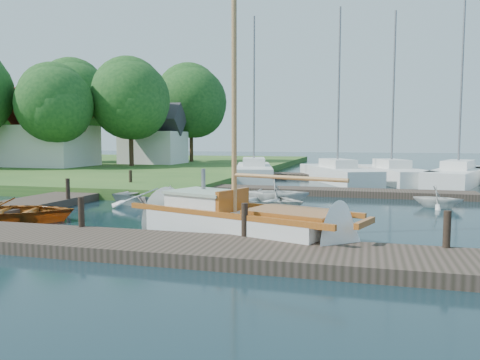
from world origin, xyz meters
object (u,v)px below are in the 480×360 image
(mooring_post_4, at_px, (68,189))
(tender_b, at_px, (277,190))
(sailboat, at_px, (246,225))
(mooring_post_5, at_px, (131,178))
(tender_a, at_px, (163,195))
(tree_3, at_px, (131,99))
(marina_boat_1, at_px, (337,173))
(marina_boat_3, at_px, (458,175))
(house_c, at_px, (153,140))
(tree_7, at_px, (191,101))
(house_a, at_px, (50,135))
(marina_boat_2, at_px, (391,173))
(dinghy, at_px, (7,209))
(mooring_post_2, at_px, (245,220))
(mooring_post_3, at_px, (447,229))
(tree_2, at_px, (55,103))
(tender_d, at_px, (438,196))
(mooring_post_1, at_px, (81,212))
(tree_4, at_px, (74,98))
(marina_boat_0, at_px, (254,170))
(tender_c, at_px, (253,198))

(mooring_post_4, distance_m, tender_b, 8.18)
(sailboat, bearing_deg, mooring_post_5, 151.62)
(tender_a, xyz_separation_m, tree_3, (-10.50, 16.83, 5.38))
(marina_boat_1, bearing_deg, marina_boat_3, -113.54)
(sailboat, bearing_deg, tender_b, 111.98)
(house_c, xyz_separation_m, tree_7, (2.00, 4.05, 3.62))
(mooring_post_4, relative_size, house_a, 0.13)
(marina_boat_2, bearing_deg, dinghy, 125.63)
(tree_3, distance_m, tree_7, 8.26)
(mooring_post_2, relative_size, mooring_post_3, 1.00)
(mooring_post_5, distance_m, marina_boat_2, 15.65)
(mooring_post_3, distance_m, mooring_post_5, 16.40)
(house_c, bearing_deg, house_a, -135.00)
(tender_b, relative_size, house_c, 0.48)
(tree_2, xyz_separation_m, tree_3, (4.00, 4.00, 0.56))
(mooring_post_2, xyz_separation_m, marina_boat_1, (0.98, 18.64, -0.14))
(mooring_post_2, xyz_separation_m, tender_d, (5.43, 8.43, -0.23))
(mooring_post_2, bearing_deg, marina_boat_2, 77.72)
(mooring_post_1, relative_size, tree_4, 0.08)
(marina_boat_1, distance_m, tree_4, 26.52)
(tender_d, distance_m, house_c, 28.06)
(marina_boat_3, relative_size, tree_3, 1.34)
(mooring_post_3, bearing_deg, marina_boat_1, 100.70)
(mooring_post_2, height_order, marina_boat_0, marina_boat_0)
(mooring_post_1, relative_size, marina_boat_2, 0.08)
(tender_a, distance_m, house_a, 22.30)
(tender_b, bearing_deg, dinghy, 122.71)
(mooring_post_1, bearing_deg, mooring_post_3, 0.00)
(mooring_post_2, distance_m, tender_d, 10.03)
(dinghy, relative_size, tree_3, 0.48)
(tender_b, xyz_separation_m, marina_boat_0, (-3.91, 12.17, -0.10))
(mooring_post_1, xyz_separation_m, mooring_post_2, (4.50, 0.00, 0.00))
(house_c, height_order, tree_4, tree_4)
(mooring_post_5, height_order, dinghy, mooring_post_5)
(tender_b, distance_m, tree_3, 22.38)
(mooring_post_4, relative_size, tender_c, 0.19)
(mooring_post_2, relative_size, house_c, 0.15)
(marina_boat_0, bearing_deg, house_a, 70.27)
(house_c, xyz_separation_m, tree_2, (-4.00, -7.95, 2.67))
(tree_7, bearing_deg, mooring_post_4, -79.14)
(tender_c, relative_size, house_c, 0.78)
(tree_2, bearing_deg, tender_b, -32.19)
(sailboat, xyz_separation_m, tree_2, (-19.23, 17.93, 4.91))
(mooring_post_4, xyz_separation_m, tender_c, (7.19, 1.23, -0.27))
(mooring_post_4, relative_size, tender_b, 0.32)
(mooring_post_4, bearing_deg, marina_boat_2, 48.19)
(tender_b, distance_m, tree_2, 22.79)
(marina_boat_2, xyz_separation_m, house_c, (-19.68, 7.83, 2.02))
(mooring_post_4, height_order, marina_boat_2, marina_boat_2)
(tender_a, distance_m, house_c, 23.38)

